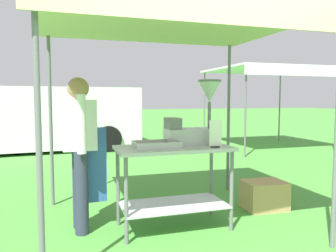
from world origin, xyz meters
TOP-DOWN VIEW (x-y plane):
  - ground_plane at (0.00, 6.00)m, footprint 70.00×70.00m
  - stall_canopy at (0.01, 1.34)m, footprint 2.74×2.31m
  - donut_cart at (0.01, 1.24)m, footprint 1.21×0.61m
  - donut_tray at (-0.20, 1.20)m, footprint 0.47×0.28m
  - donut_fryer at (0.29, 1.33)m, footprint 0.63×0.28m
  - menu_sign at (0.40, 1.05)m, footprint 0.13×0.05m
  - vendor at (-0.95, 1.47)m, footprint 0.46×0.53m
  - supply_crate at (1.29, 1.50)m, footprint 0.54×0.43m
  - van_white at (-1.57, 7.52)m, footprint 5.00×2.38m
  - neighbour_tent at (4.34, 6.04)m, footprint 2.88×2.62m

SIDE VIEW (x-z plane):
  - ground_plane at x=0.00m, z-range 0.00..0.00m
  - supply_crate at x=1.29m, z-range 0.00..0.35m
  - donut_cart at x=0.01m, z-range 0.20..1.08m
  - van_white at x=-1.57m, z-range 0.03..1.72m
  - vendor at x=-0.95m, z-range 0.10..1.71m
  - donut_tray at x=-0.20m, z-range 0.87..0.94m
  - menu_sign at x=0.40m, z-range 0.87..1.15m
  - donut_fryer at x=0.29m, z-range 0.79..1.50m
  - stall_canopy at x=0.01m, z-range 1.03..3.26m
  - neighbour_tent at x=4.34m, z-range 1.04..3.27m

